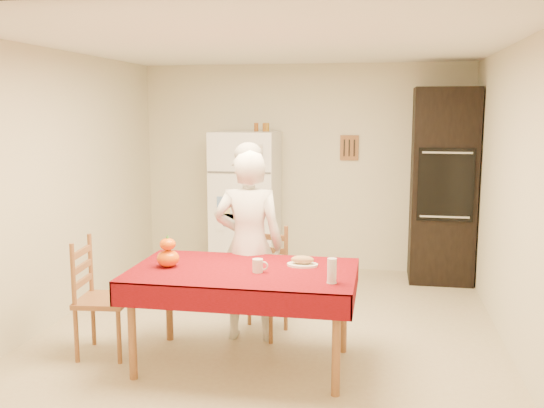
% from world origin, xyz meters
% --- Properties ---
extents(floor, '(4.50, 4.50, 0.00)m').
position_xyz_m(floor, '(0.00, 0.00, 0.00)').
color(floor, tan).
rests_on(floor, ground).
extents(room_shell, '(4.02, 4.52, 2.51)m').
position_xyz_m(room_shell, '(0.00, 0.00, 1.62)').
color(room_shell, beige).
rests_on(room_shell, ground).
extents(refrigerator, '(0.75, 0.74, 1.70)m').
position_xyz_m(refrigerator, '(-0.65, 1.88, 0.85)').
color(refrigerator, white).
rests_on(refrigerator, floor).
extents(oven_cabinet, '(0.70, 0.62, 2.20)m').
position_xyz_m(oven_cabinet, '(1.63, 1.93, 1.10)').
color(oven_cabinet, black).
rests_on(oven_cabinet, floor).
extents(dining_table, '(1.70, 1.00, 0.76)m').
position_xyz_m(dining_table, '(-0.07, -0.78, 0.69)').
color(dining_table, brown).
rests_on(dining_table, floor).
extents(chair_far, '(0.50, 0.48, 0.95)m').
position_xyz_m(chair_far, '(-0.06, -0.05, 0.51)').
color(chair_far, brown).
rests_on(chair_far, floor).
extents(chair_left, '(0.44, 0.46, 0.95)m').
position_xyz_m(chair_left, '(-1.28, -0.78, 0.51)').
color(chair_left, brown).
rests_on(chair_left, floor).
extents(seated_woman, '(0.62, 0.44, 1.63)m').
position_xyz_m(seated_woman, '(-0.15, -0.23, 0.82)').
color(seated_woman, silver).
rests_on(seated_woman, floor).
extents(coffee_mug, '(0.08, 0.08, 0.10)m').
position_xyz_m(coffee_mug, '(0.06, -0.84, 0.81)').
color(coffee_mug, silver).
rests_on(coffee_mug, dining_table).
extents(pumpkin_lower, '(0.17, 0.17, 0.13)m').
position_xyz_m(pumpkin_lower, '(-0.65, -0.81, 0.83)').
color(pumpkin_lower, '#E23D05').
rests_on(pumpkin_lower, dining_table).
extents(pumpkin_upper, '(0.12, 0.12, 0.09)m').
position_xyz_m(pumpkin_upper, '(-0.65, -0.81, 0.94)').
color(pumpkin_upper, '#E85305').
rests_on(pumpkin_upper, pumpkin_lower).
extents(wine_glass, '(0.07, 0.07, 0.18)m').
position_xyz_m(wine_glass, '(0.62, -1.03, 0.85)').
color(wine_glass, silver).
rests_on(wine_glass, dining_table).
extents(bread_plate, '(0.24, 0.24, 0.02)m').
position_xyz_m(bread_plate, '(0.36, -0.60, 0.77)').
color(bread_plate, white).
rests_on(bread_plate, dining_table).
extents(bread_loaf, '(0.18, 0.10, 0.06)m').
position_xyz_m(bread_loaf, '(0.36, -0.60, 0.81)').
color(bread_loaf, '#9B704C').
rests_on(bread_loaf, bread_plate).
extents(spice_jar_left, '(0.05, 0.05, 0.10)m').
position_xyz_m(spice_jar_left, '(-0.53, 1.93, 1.75)').
color(spice_jar_left, brown).
rests_on(spice_jar_left, refrigerator).
extents(spice_jar_mid, '(0.05, 0.05, 0.10)m').
position_xyz_m(spice_jar_mid, '(-0.43, 1.93, 1.75)').
color(spice_jar_mid, brown).
rests_on(spice_jar_mid, refrigerator).
extents(spice_jar_right, '(0.05, 0.05, 0.10)m').
position_xyz_m(spice_jar_right, '(-0.40, 1.93, 1.75)').
color(spice_jar_right, '#96661B').
rests_on(spice_jar_right, refrigerator).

